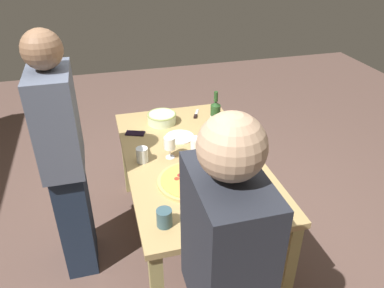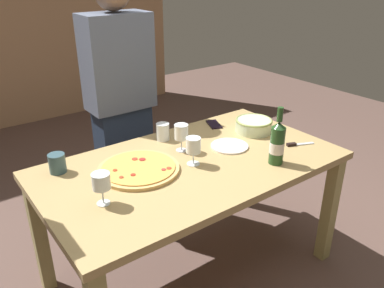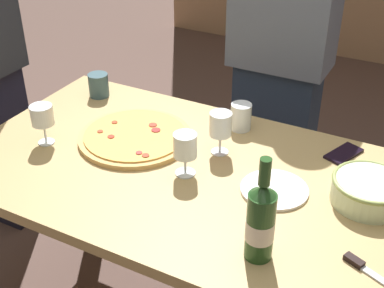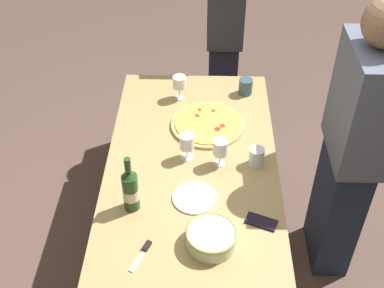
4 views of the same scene
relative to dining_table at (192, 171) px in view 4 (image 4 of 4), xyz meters
The scene contains 15 objects.
ground_plane 0.66m from the dining_table, ahead, with size 8.00×8.00×0.00m, color brown.
dining_table is the anchor object (origin of this frame).
pizza 0.31m from the dining_table, 163.81° to the left, with size 0.42×0.42×0.03m.
serving_bowl 0.58m from the dining_table, 10.21° to the left, with size 0.23×0.23×0.08m.
wine_bottle 0.49m from the dining_table, 38.59° to the right, with size 0.08×0.08×0.31m.
wine_glass_near_pizza 0.20m from the dining_table, 112.76° to the right, with size 0.08×0.08×0.15m.
wine_glass_by_bottle 0.60m from the dining_table, behind, with size 0.08×0.08×0.15m.
wine_glass_far_left 0.25m from the dining_table, 76.69° to the left, with size 0.08×0.08×0.16m.
cup_amber 0.37m from the dining_table, 84.46° to the left, with size 0.08×0.08×0.10m, color white.
cup_ceramic 0.70m from the dining_table, 152.83° to the left, with size 0.08×0.08×0.10m, color #37555F.
side_plate 0.30m from the dining_table, ahead, with size 0.22×0.22×0.01m, color white.
cell_phone 0.55m from the dining_table, 37.88° to the left, with size 0.07×0.14×0.01m, color black.
pizza_knife 0.65m from the dining_table, 17.84° to the right, with size 0.17×0.09×0.02m.
person_host 1.22m from the dining_table, behind, with size 0.40×0.24×1.66m.
person_guest_left 0.84m from the dining_table, 89.26° to the left, with size 0.43×0.24×1.67m.
Camera 4 is at (1.94, 0.05, 2.54)m, focal length 46.49 mm.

